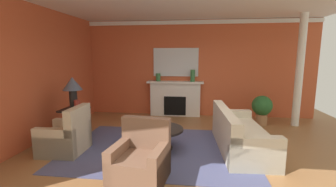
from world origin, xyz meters
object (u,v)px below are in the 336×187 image
object	(u,v)px
vase_mantel_right	(193,76)
armchair_near_window	(66,138)
armchair_facing_fireplace	(140,162)
table_lamp	(73,87)
mantel_mirror	(176,62)
fireplace	(175,99)
coffee_table	(159,133)
side_table	(75,121)
vase_mantel_left	(158,77)
potted_plant	(262,108)
sofa	(239,136)
vase_on_side_table	(77,105)

from	to	relation	value
vase_mantel_right	armchair_near_window	bearing A→B (deg)	-127.93
armchair_facing_fireplace	vase_mantel_right	distance (m)	4.21
armchair_facing_fireplace	table_lamp	bearing A→B (deg)	139.45
armchair_facing_fireplace	mantel_mirror	bearing A→B (deg)	87.82
armchair_near_window	mantel_mirror	bearing A→B (deg)	60.15
fireplace	coffee_table	world-z (taller)	fireplace
fireplace	mantel_mirror	distance (m)	1.20
side_table	table_lamp	bearing A→B (deg)	0.00
vase_mantel_left	potted_plant	distance (m)	3.23
vase_mantel_right	sofa	bearing A→B (deg)	-68.32
sofa	coffee_table	xyz separation A→B (m)	(-1.65, -0.17, 0.04)
fireplace	vase_mantel_right	size ratio (longest dim) A/B	4.82
side_table	potted_plant	world-z (taller)	potted_plant
table_lamp	vase_on_side_table	size ratio (longest dim) A/B	3.16
vase_mantel_left	potted_plant	world-z (taller)	vase_mantel_left
vase_mantel_left	potted_plant	size ratio (longest dim) A/B	0.30
coffee_table	potted_plant	xyz separation A→B (m)	(2.59, 2.09, 0.16)
fireplace	coffee_table	distance (m)	2.80
armchair_near_window	vase_mantel_right	xyz separation A→B (m)	(2.46, 3.15, 1.01)
vase_mantel_right	vase_mantel_left	world-z (taller)	vase_mantel_right
table_lamp	vase_mantel_right	distance (m)	3.57
mantel_mirror	sofa	bearing A→B (deg)	-60.18
coffee_table	vase_mantel_left	xyz separation A→B (m)	(-0.48, 2.74, 0.92)
mantel_mirror	coffee_table	bearing A→B (deg)	-91.41
fireplace	side_table	distance (m)	3.21
coffee_table	vase_on_side_table	size ratio (longest dim) A/B	4.21
armchair_facing_fireplace	vase_mantel_left	bearing A→B (deg)	95.54
armchair_facing_fireplace	table_lamp	size ratio (longest dim) A/B	1.27
table_lamp	vase_mantel_left	size ratio (longest dim) A/B	3.02
armchair_near_window	table_lamp	distance (m)	1.28
table_lamp	vase_mantel_left	distance (m)	2.82
mantel_mirror	side_table	distance (m)	3.55
side_table	vase_mantel_right	distance (m)	3.68
vase_mantel_left	potted_plant	bearing A→B (deg)	-12.06
vase_mantel_right	vase_mantel_left	bearing A→B (deg)	180.00
fireplace	potted_plant	bearing A→B (deg)	-15.63
mantel_mirror	coffee_table	xyz separation A→B (m)	(-0.07, -2.91, -1.39)
table_lamp	potted_plant	size ratio (longest dim) A/B	0.90
potted_plant	side_table	bearing A→B (deg)	-160.73
fireplace	armchair_near_window	distance (m)	3.73
mantel_mirror	potted_plant	world-z (taller)	mantel_mirror
armchair_facing_fireplace	vase_mantel_right	size ratio (longest dim) A/B	2.54
armchair_near_window	side_table	distance (m)	0.90
mantel_mirror	coffee_table	distance (m)	3.23
coffee_table	mantel_mirror	bearing A→B (deg)	88.59
fireplace	coffee_table	bearing A→B (deg)	-91.47
vase_mantel_left	sofa	bearing A→B (deg)	-50.50
fireplace	side_table	size ratio (longest dim) A/B	2.57
sofa	potted_plant	distance (m)	2.15
table_lamp	potted_plant	xyz separation A→B (m)	(4.70, 1.64, -0.73)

